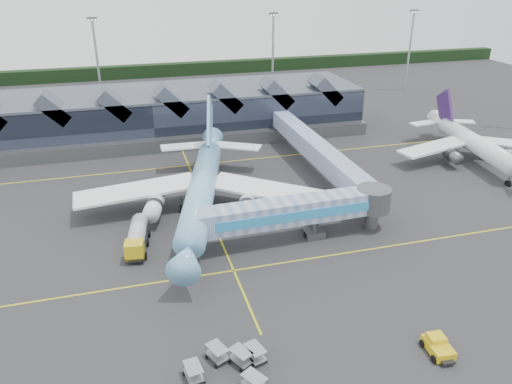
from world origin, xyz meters
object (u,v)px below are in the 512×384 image
object	(u,v)px
main_airliner	(203,186)
fuel_truck	(137,236)
regional_jet	(473,142)
pushback_tug	(438,346)
jet_bridge	(307,210)

from	to	relation	value
main_airliner	fuel_truck	distance (m)	13.19
main_airliner	regional_jet	bearing A→B (deg)	23.43
regional_jet	fuel_truck	world-z (taller)	regional_jet
fuel_truck	pushback_tug	world-z (taller)	fuel_truck
fuel_truck	regional_jet	bearing A→B (deg)	22.90
fuel_truck	pushback_tug	xyz separation A→B (m)	(26.36, -27.67, -1.01)
main_airliner	pushback_tug	world-z (taller)	main_airliner
regional_jet	pushback_tug	distance (m)	56.38
regional_jet	fuel_truck	distance (m)	64.44
main_airliner	regional_jet	distance (m)	52.89
jet_bridge	regional_jet	bearing A→B (deg)	23.83
jet_bridge	pushback_tug	size ratio (longest dim) A/B	7.37
regional_jet	main_airliner	bearing A→B (deg)	-164.59
main_airliner	jet_bridge	world-z (taller)	main_airliner
regional_jet	pushback_tug	xyz separation A→B (m)	(-36.16, -43.17, -2.84)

